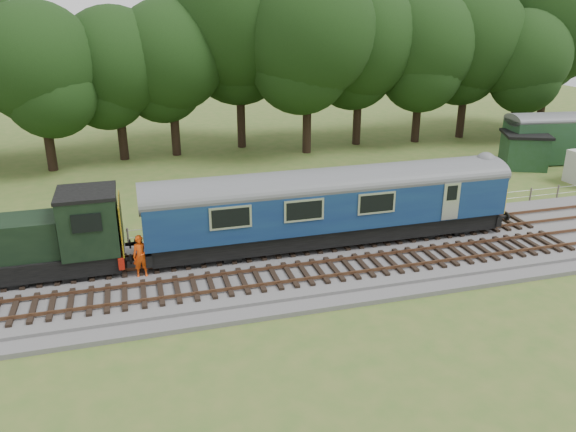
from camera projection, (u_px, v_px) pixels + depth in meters
name	position (u px, v px, depth m)	size (l,w,h in m)	color
ground	(221.00, 275.00, 25.60)	(120.00, 120.00, 0.00)	#406124
ballast	(221.00, 272.00, 25.54)	(70.00, 7.00, 0.35)	#4C4C4F
track_north	(216.00, 254.00, 26.71)	(67.20, 2.40, 0.21)	black
track_south	(227.00, 283.00, 24.01)	(67.20, 2.40, 0.21)	black
fence	(207.00, 238.00, 29.64)	(64.00, 0.12, 1.00)	#6B6054
tree_line	(176.00, 156.00, 45.37)	(70.00, 8.00, 18.00)	black
dmu_railcar	(331.00, 200.00, 27.39)	(18.05, 2.86, 3.88)	black
shunter_loco	(25.00, 243.00, 24.07)	(8.91, 2.60, 3.38)	black
worker	(141.00, 256.00, 24.44)	(0.70, 0.46, 1.91)	#F44A0C
shed	(524.00, 150.00, 41.86)	(4.19, 4.19, 2.61)	#1C3E1D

